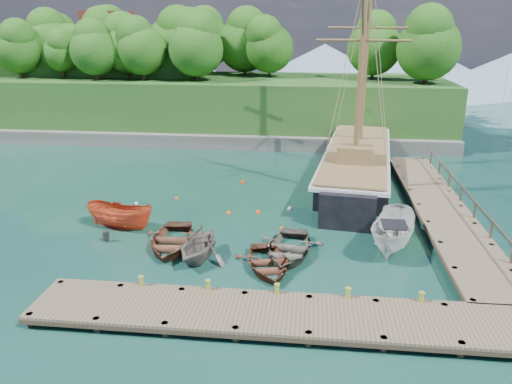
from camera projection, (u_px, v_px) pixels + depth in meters
ground at (246, 252)px, 26.57m from camera, size 160.00×160.00×0.00m
dock_near at (274, 315)px, 20.10m from camera, size 20.00×3.20×1.10m
dock_east at (439, 207)px, 31.78m from camera, size 3.20×24.00×1.10m
bollard_0 at (142, 297)px, 22.20m from camera, size 0.26×0.26×0.45m
bollard_1 at (209, 301)px, 21.88m from camera, size 0.26×0.26×0.45m
bollard_2 at (277, 305)px, 21.55m from camera, size 0.26×0.26×0.45m
bollard_3 at (347, 310)px, 21.23m from camera, size 0.26×0.26×0.45m
bollard_4 at (419, 314)px, 20.91m from camera, size 0.26×0.26×0.45m
rowboat_0 at (172, 247)px, 27.20m from camera, size 3.84×5.12×1.01m
rowboat_1 at (199, 259)px, 25.77m from camera, size 3.89×4.30×1.97m
rowboat_2 at (268, 268)px, 24.79m from camera, size 3.99×4.87×0.88m
rowboat_3 at (288, 255)px, 26.24m from camera, size 3.97×5.22×1.01m
motorboat_orange at (122, 228)px, 29.71m from camera, size 4.76×2.77×1.73m
cabin_boat_white at (392, 249)px, 26.94m from camera, size 3.60×5.81×2.10m
schooner at (356, 168)px, 38.10m from camera, size 7.16×26.43×19.20m
mooring_buoy_0 at (146, 217)px, 31.34m from camera, size 0.36×0.36×0.36m
mooring_buoy_1 at (229, 213)px, 31.95m from camera, size 0.33×0.33×0.33m
mooring_buoy_2 at (258, 213)px, 32.07m from camera, size 0.35×0.35×0.35m
mooring_buoy_3 at (290, 209)px, 32.68m from camera, size 0.33×0.33×0.33m
mooring_buoy_4 at (176, 199)px, 34.66m from camera, size 0.29×0.29×0.29m
mooring_buoy_5 at (243, 183)px, 38.04m from camera, size 0.36×0.36×0.36m
mooring_buoy_6 at (136, 204)px, 33.60m from camera, size 0.27×0.27×0.27m
mooring_buoy_7 at (282, 229)px, 29.53m from camera, size 0.27×0.27×0.27m
headland at (169, 80)px, 55.67m from camera, size 51.00×19.31×12.90m
distant_ridge at (320, 65)px, 90.55m from camera, size 117.00×40.00×10.00m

